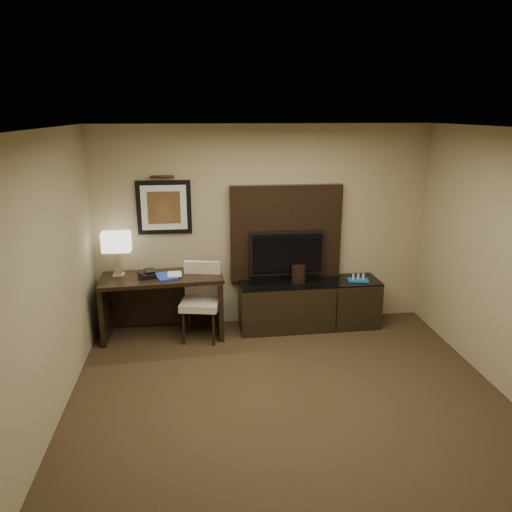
{
  "coord_description": "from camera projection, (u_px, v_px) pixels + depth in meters",
  "views": [
    {
      "loc": [
        -0.86,
        -4.0,
        2.85
      ],
      "look_at": [
        -0.18,
        1.8,
        1.15
      ],
      "focal_mm": 35.0,
      "sensor_mm": 36.0,
      "label": 1
    }
  ],
  "objects": [
    {
      "name": "tv",
      "position": [
        287.0,
        253.0,
        6.68
      ],
      "size": [
        1.0,
        0.08,
        0.6
      ],
      "primitive_type": "cube",
      "color": "black",
      "rests_on": "tv_wall_panel"
    },
    {
      "name": "wall_front",
      "position": [
        431.0,
        511.0,
        1.94
      ],
      "size": [
        4.5,
        0.01,
        2.7
      ],
      "primitive_type": "cube",
      "color": "tan",
      "rests_on": "floor"
    },
    {
      "name": "tv_wall_panel",
      "position": [
        286.0,
        233.0,
        6.71
      ],
      "size": [
        1.5,
        0.12,
        1.3
      ],
      "primitive_type": "cube",
      "color": "black",
      "rests_on": "wall_back"
    },
    {
      "name": "desk",
      "position": [
        164.0,
        306.0,
        6.49
      ],
      "size": [
        1.58,
        0.77,
        0.82
      ],
      "primitive_type": "cube",
      "rotation": [
        0.0,
        0.0,
        0.07
      ],
      "color": "black",
      "rests_on": "floor"
    },
    {
      "name": "wall_back",
      "position": [
        263.0,
        227.0,
        6.71
      ],
      "size": [
        4.5,
        0.01,
        2.7
      ],
      "primitive_type": "cube",
      "color": "tan",
      "rests_on": "floor"
    },
    {
      "name": "blue_folder",
      "position": [
        166.0,
        276.0,
        6.33
      ],
      "size": [
        0.33,
        0.37,
        0.02
      ],
      "primitive_type": "cube",
      "rotation": [
        0.0,
        0.0,
        0.32
      ],
      "color": "#1A36AB",
      "rests_on": "desk"
    },
    {
      "name": "picture_light",
      "position": [
        162.0,
        177.0,
        6.31
      ],
      "size": [
        0.04,
        0.04,
        0.3
      ],
      "primitive_type": "cylinder",
      "color": "#433215",
      "rests_on": "wall_back"
    },
    {
      "name": "desk_chair",
      "position": [
        201.0,
        303.0,
        6.37
      ],
      "size": [
        0.57,
        0.63,
        0.99
      ],
      "primitive_type": null,
      "rotation": [
        0.0,
        0.0,
        -0.19
      ],
      "color": "beige",
      "rests_on": "floor"
    },
    {
      "name": "minibar_tray",
      "position": [
        358.0,
        277.0,
        6.7
      ],
      "size": [
        0.3,
        0.21,
        0.1
      ],
      "primitive_type": null,
      "rotation": [
        0.0,
        0.0,
        -0.18
      ],
      "color": "#1B5EB2",
      "rests_on": "credenza"
    },
    {
      "name": "floor",
      "position": [
        297.0,
        426.0,
        4.7
      ],
      "size": [
        4.5,
        5.0,
        0.01
      ],
      "primitive_type": "cube",
      "color": "#332517",
      "rests_on": "ground"
    },
    {
      "name": "artwork",
      "position": [
        164.0,
        207.0,
        6.46
      ],
      "size": [
        0.7,
        0.04,
        0.7
      ],
      "primitive_type": "cube",
      "color": "black",
      "rests_on": "wall_back"
    },
    {
      "name": "book",
      "position": [
        167.0,
        267.0,
        6.35
      ],
      "size": [
        0.18,
        0.03,
        0.24
      ],
      "primitive_type": "imported",
      "rotation": [
        0.0,
        0.0,
        0.05
      ],
      "color": "tan",
      "rests_on": "desk"
    },
    {
      "name": "wall_left",
      "position": [
        30.0,
        302.0,
        4.07
      ],
      "size": [
        0.01,
        5.0,
        2.7
      ],
      "primitive_type": "cube",
      "color": "tan",
      "rests_on": "floor"
    },
    {
      "name": "credenza",
      "position": [
        309.0,
        304.0,
        6.78
      ],
      "size": [
        1.9,
        0.57,
        0.65
      ],
      "primitive_type": "cube",
      "rotation": [
        0.0,
        0.0,
        0.02
      ],
      "color": "black",
      "rests_on": "floor"
    },
    {
      "name": "table_lamp",
      "position": [
        117.0,
        253.0,
        6.32
      ],
      "size": [
        0.4,
        0.31,
        0.58
      ],
      "primitive_type": null,
      "rotation": [
        0.0,
        0.0,
        -0.32
      ],
      "color": "#987E5F",
      "rests_on": "desk"
    },
    {
      "name": "ceiling",
      "position": [
        305.0,
        131.0,
        3.95
      ],
      "size": [
        4.5,
        5.0,
        0.01
      ],
      "primitive_type": "cube",
      "color": "silver",
      "rests_on": "wall_back"
    },
    {
      "name": "desk_phone",
      "position": [
        147.0,
        274.0,
        6.3
      ],
      "size": [
        0.24,
        0.23,
        0.1
      ],
      "primitive_type": null,
      "rotation": [
        0.0,
        0.0,
        0.3
      ],
      "color": "black",
      "rests_on": "desk"
    },
    {
      "name": "ice_bucket",
      "position": [
        298.0,
        274.0,
        6.66
      ],
      "size": [
        0.2,
        0.2,
        0.22
      ],
      "primitive_type": "cylinder",
      "rotation": [
        0.0,
        0.0,
        -0.03
      ],
      "color": "black",
      "rests_on": "credenza"
    }
  ]
}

